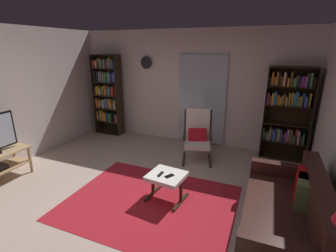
# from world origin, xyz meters

# --- Properties ---
(ground_plane) EXTENTS (7.02, 7.02, 0.00)m
(ground_plane) POSITION_xyz_m (0.00, 0.00, 0.00)
(ground_plane) COLOR #B59D8E
(wall_back) EXTENTS (5.60, 0.06, 2.60)m
(wall_back) POSITION_xyz_m (0.00, 2.90, 1.30)
(wall_back) COLOR silver
(wall_back) RESTS_ON ground
(glass_door_panel) EXTENTS (1.10, 0.01, 2.00)m
(glass_door_panel) POSITION_xyz_m (0.36, 2.83, 1.05)
(glass_door_panel) COLOR silver
(area_rug) EXTENTS (2.44, 1.91, 0.01)m
(area_rug) POSITION_xyz_m (0.33, 0.21, 0.00)
(area_rug) COLOR #A71B27
(area_rug) RESTS_ON ground
(bookshelf_near_tv) EXTENTS (0.72, 0.30, 2.04)m
(bookshelf_near_tv) POSITION_xyz_m (-2.07, 2.63, 1.09)
(bookshelf_near_tv) COLOR black
(bookshelf_near_tv) RESTS_ON ground
(bookshelf_near_sofa) EXTENTS (0.86, 0.30, 1.86)m
(bookshelf_near_sofa) POSITION_xyz_m (2.14, 2.66, 1.02)
(bookshelf_near_sofa) COLOR black
(bookshelf_near_sofa) RESTS_ON ground
(leather_sofa) EXTENTS (0.85, 1.79, 0.83)m
(leather_sofa) POSITION_xyz_m (2.14, 0.20, 0.30)
(leather_sofa) COLOR #351B16
(leather_sofa) RESTS_ON ground
(lounge_armchair) EXTENTS (0.72, 0.78, 1.02)m
(lounge_armchair) POSITION_xyz_m (0.54, 1.95, 0.53)
(lounge_armchair) COLOR black
(lounge_armchair) RESTS_ON ground
(ottoman) EXTENTS (0.57, 0.53, 0.41)m
(ottoman) POSITION_xyz_m (0.52, 0.40, 0.34)
(ottoman) COLOR white
(ottoman) RESTS_ON ground
(tv_remote) EXTENTS (0.05, 0.15, 0.02)m
(tv_remote) POSITION_xyz_m (0.44, 0.35, 0.42)
(tv_remote) COLOR black
(tv_remote) RESTS_ON ottoman
(cell_phone) EXTENTS (0.13, 0.16, 0.01)m
(cell_phone) POSITION_xyz_m (0.58, 0.36, 0.42)
(cell_phone) COLOR black
(cell_phone) RESTS_ON ottoman
(wall_clock) EXTENTS (0.29, 0.03, 0.29)m
(wall_clock) POSITION_xyz_m (-1.03, 2.82, 1.85)
(wall_clock) COLOR silver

